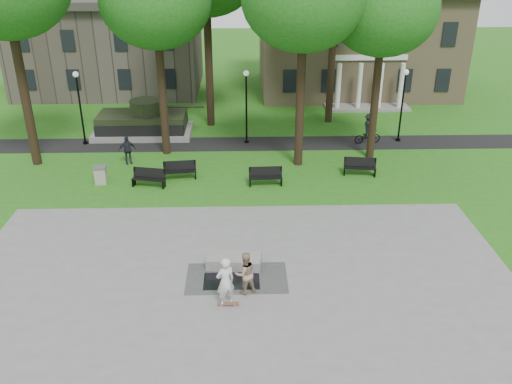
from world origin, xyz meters
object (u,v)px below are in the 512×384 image
trash_bin (101,175)px  concrete_block (234,261)px  park_bench_0 (149,177)px  cyclist (368,131)px  skateboarder (225,282)px  friend_watching (245,273)px

trash_bin → concrete_block: bearing=-48.9°
park_bench_0 → concrete_block: bearing=-48.2°
concrete_block → park_bench_0: park_bench_0 is taller
concrete_block → cyclist: (8.55, 14.23, 0.57)m
skateboarder → trash_bin: size_ratio=2.03×
skateboarder → friend_watching: skateboarder is taller
friend_watching → trash_bin: bearing=-75.2°
skateboarder → trash_bin: skateboarder is taller
concrete_block → trash_bin: bearing=131.1°
skateboarder → cyclist: size_ratio=0.98×
friend_watching → trash_bin: (-7.78, 10.29, -0.40)m
concrete_block → friend_watching: 2.01m
friend_watching → park_bench_0: bearing=-84.9°
skateboarder → cyclist: 18.97m
concrete_block → friend_watching: bearing=-76.7°
concrete_block → cyclist: size_ratio=1.11×
cyclist → park_bench_0: size_ratio=1.07×
friend_watching → cyclist: (8.11, 16.09, -0.07)m
trash_bin → park_bench_0: bearing=-10.0°
skateboarder → concrete_block: bearing=-122.4°
cyclist → park_bench_0: cyclist is taller
friend_watching → skateboarder: bearing=21.6°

